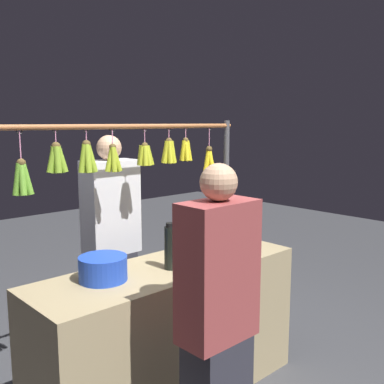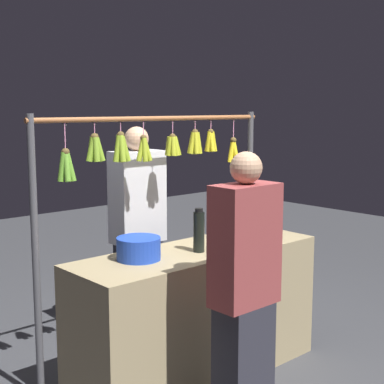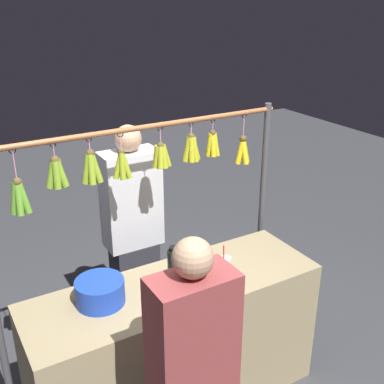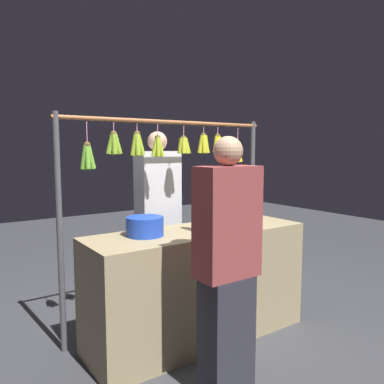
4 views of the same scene
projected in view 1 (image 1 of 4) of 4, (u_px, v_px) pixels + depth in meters
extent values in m
cube|color=tan|center=(170.00, 332.00, 2.80)|extent=(1.74, 0.57, 0.86)
cylinder|color=#4C4C51|center=(226.00, 229.00, 3.64)|extent=(0.04, 0.04, 1.73)
cylinder|color=#9E6038|center=(129.00, 126.00, 2.89)|extent=(1.92, 0.03, 0.03)
torus|color=black|center=(209.00, 128.00, 3.39)|extent=(0.04, 0.01, 0.04)
cylinder|color=pink|center=(209.00, 139.00, 3.40)|extent=(0.01, 0.01, 0.15)
sphere|color=brown|center=(209.00, 149.00, 3.41)|extent=(0.05, 0.05, 0.05)
cylinder|color=yellow|center=(207.00, 160.00, 3.41)|extent=(0.08, 0.04, 0.17)
cylinder|color=yellow|center=(211.00, 160.00, 3.41)|extent=(0.04, 0.08, 0.17)
cylinder|color=yellow|center=(211.00, 160.00, 3.44)|extent=(0.07, 0.04, 0.17)
cylinder|color=yellow|center=(207.00, 160.00, 3.44)|extent=(0.04, 0.07, 0.17)
torus|color=black|center=(186.00, 129.00, 3.23)|extent=(0.04, 0.01, 0.04)
cylinder|color=pink|center=(186.00, 135.00, 3.23)|extent=(0.01, 0.01, 0.08)
sphere|color=brown|center=(186.00, 140.00, 3.24)|extent=(0.04, 0.04, 0.04)
cylinder|color=gold|center=(184.00, 151.00, 3.24)|extent=(0.05, 0.03, 0.15)
cylinder|color=gold|center=(187.00, 151.00, 3.23)|extent=(0.05, 0.07, 0.15)
cylinder|color=gold|center=(189.00, 151.00, 3.25)|extent=(0.05, 0.05, 0.15)
cylinder|color=gold|center=(187.00, 150.00, 3.27)|extent=(0.05, 0.04, 0.15)
cylinder|color=gold|center=(183.00, 151.00, 3.26)|extent=(0.04, 0.06, 0.15)
torus|color=black|center=(169.00, 129.00, 3.12)|extent=(0.04, 0.01, 0.04)
cylinder|color=pink|center=(169.00, 135.00, 3.13)|extent=(0.01, 0.01, 0.08)
sphere|color=brown|center=(169.00, 141.00, 3.13)|extent=(0.05, 0.05, 0.05)
cylinder|color=gold|center=(166.00, 152.00, 3.13)|extent=(0.07, 0.04, 0.16)
cylinder|color=gold|center=(170.00, 152.00, 3.12)|extent=(0.05, 0.06, 0.16)
cylinder|color=gold|center=(173.00, 152.00, 3.14)|extent=(0.05, 0.06, 0.16)
cylinder|color=gold|center=(172.00, 152.00, 3.16)|extent=(0.07, 0.04, 0.16)
cylinder|color=gold|center=(168.00, 152.00, 3.17)|extent=(0.05, 0.06, 0.16)
cylinder|color=gold|center=(165.00, 152.00, 3.15)|extent=(0.05, 0.06, 0.16)
torus|color=black|center=(145.00, 129.00, 2.98)|extent=(0.04, 0.01, 0.04)
cylinder|color=pink|center=(145.00, 138.00, 2.99)|extent=(0.01, 0.01, 0.11)
sphere|color=brown|center=(145.00, 146.00, 3.00)|extent=(0.04, 0.04, 0.04)
cylinder|color=#AAB625|center=(142.00, 156.00, 2.98)|extent=(0.06, 0.04, 0.14)
cylinder|color=#AAB625|center=(145.00, 156.00, 2.98)|extent=(0.05, 0.06, 0.14)
cylinder|color=#AAB625|center=(148.00, 156.00, 2.99)|extent=(0.04, 0.06, 0.14)
cylinder|color=#AAB625|center=(149.00, 155.00, 3.02)|extent=(0.06, 0.05, 0.14)
cylinder|color=#AAB625|center=(147.00, 155.00, 3.03)|extent=(0.05, 0.04, 0.14)
cylinder|color=#AAB625|center=(143.00, 155.00, 3.03)|extent=(0.04, 0.06, 0.14)
cylinder|color=#AAB625|center=(141.00, 156.00, 3.01)|extent=(0.05, 0.05, 0.14)
torus|color=black|center=(112.00, 130.00, 2.81)|extent=(0.04, 0.02, 0.04)
cylinder|color=pink|center=(112.00, 139.00, 2.82)|extent=(0.01, 0.01, 0.11)
sphere|color=brown|center=(113.00, 147.00, 2.83)|extent=(0.04, 0.04, 0.04)
cylinder|color=#9DB227|center=(110.00, 160.00, 2.82)|extent=(0.08, 0.04, 0.16)
cylinder|color=#9DB227|center=(114.00, 160.00, 2.82)|extent=(0.04, 0.06, 0.16)
cylinder|color=#9DB227|center=(116.00, 159.00, 2.84)|extent=(0.07, 0.06, 0.16)
cylinder|color=#9DB227|center=(114.00, 159.00, 2.86)|extent=(0.07, 0.05, 0.16)
cylinder|color=#9DB227|center=(110.00, 159.00, 2.85)|extent=(0.04, 0.07, 0.16)
torus|color=black|center=(86.00, 130.00, 2.68)|extent=(0.04, 0.01, 0.04)
cylinder|color=pink|center=(86.00, 137.00, 2.69)|extent=(0.01, 0.01, 0.08)
sphere|color=brown|center=(86.00, 144.00, 2.70)|extent=(0.05, 0.05, 0.05)
cylinder|color=#8AAB29|center=(83.00, 159.00, 2.69)|extent=(0.07, 0.04, 0.18)
cylinder|color=#8AAB29|center=(88.00, 159.00, 2.69)|extent=(0.05, 0.07, 0.18)
cylinder|color=#8AAB29|center=(91.00, 158.00, 2.72)|extent=(0.07, 0.06, 0.18)
cylinder|color=#8AAB29|center=(89.00, 158.00, 2.73)|extent=(0.08, 0.06, 0.18)
cylinder|color=#8AAB29|center=(84.00, 158.00, 2.72)|extent=(0.04, 0.06, 0.18)
torus|color=black|center=(55.00, 130.00, 2.55)|extent=(0.04, 0.01, 0.04)
cylinder|color=pink|center=(56.00, 139.00, 2.56)|extent=(0.01, 0.01, 0.09)
sphere|color=brown|center=(56.00, 146.00, 2.57)|extent=(0.05, 0.05, 0.05)
cylinder|color=#7BA62A|center=(52.00, 160.00, 2.56)|extent=(0.08, 0.04, 0.16)
cylinder|color=#7BA62A|center=(58.00, 160.00, 2.56)|extent=(0.05, 0.06, 0.16)
cylinder|color=#7BA62A|center=(61.00, 160.00, 2.58)|extent=(0.07, 0.06, 0.16)
cylinder|color=#7BA62A|center=(59.00, 159.00, 2.60)|extent=(0.06, 0.05, 0.16)
cylinder|color=#7BA62A|center=(53.00, 160.00, 2.59)|extent=(0.05, 0.06, 0.16)
torus|color=black|center=(19.00, 131.00, 2.41)|extent=(0.04, 0.01, 0.04)
cylinder|color=pink|center=(20.00, 147.00, 2.43)|extent=(0.01, 0.01, 0.17)
sphere|color=brown|center=(21.00, 163.00, 2.44)|extent=(0.05, 0.05, 0.05)
cylinder|color=#609E2D|center=(18.00, 179.00, 2.44)|extent=(0.07, 0.04, 0.18)
cylinder|color=#609E2D|center=(23.00, 180.00, 2.43)|extent=(0.05, 0.08, 0.18)
cylinder|color=#609E2D|center=(26.00, 179.00, 2.46)|extent=(0.07, 0.06, 0.18)
cylinder|color=#609E2D|center=(24.00, 179.00, 2.48)|extent=(0.06, 0.05, 0.18)
cylinder|color=#609E2D|center=(19.00, 179.00, 2.46)|extent=(0.06, 0.07, 0.18)
cylinder|color=black|center=(170.00, 248.00, 2.66)|extent=(0.07, 0.07, 0.25)
cylinder|color=black|center=(170.00, 225.00, 2.64)|extent=(0.05, 0.05, 0.02)
cylinder|color=blue|center=(103.00, 268.00, 2.48)|extent=(0.27, 0.27, 0.14)
cylinder|color=silver|center=(211.00, 249.00, 2.89)|extent=(0.07, 0.07, 0.12)
cylinder|color=red|center=(210.00, 243.00, 2.88)|extent=(0.01, 0.02, 0.20)
cube|color=#2D2D38|center=(113.00, 303.00, 3.36)|extent=(0.31, 0.21, 0.77)
cube|color=silver|center=(111.00, 207.00, 3.25)|extent=(0.39, 0.21, 0.68)
sphere|color=tan|center=(109.00, 148.00, 3.18)|extent=(0.18, 0.18, 0.18)
cube|color=#993F3F|center=(218.00, 271.00, 2.03)|extent=(0.37, 0.20, 0.64)
sphere|color=tan|center=(219.00, 182.00, 1.97)|extent=(0.17, 0.17, 0.17)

